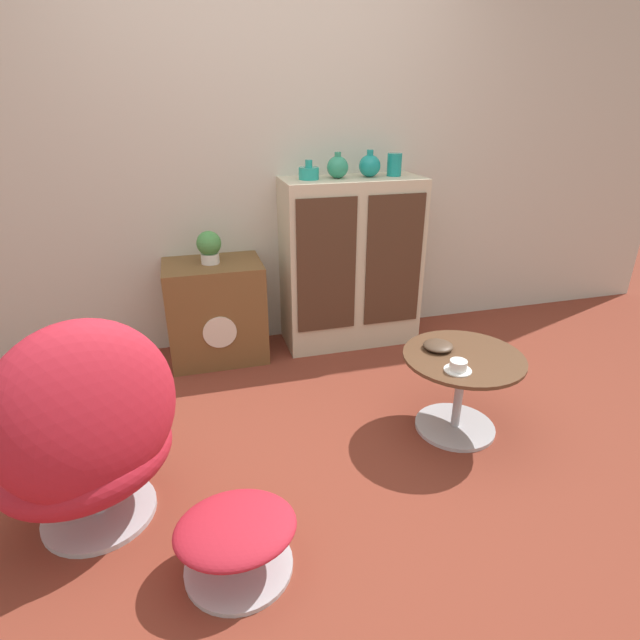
{
  "coord_description": "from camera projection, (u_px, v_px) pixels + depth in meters",
  "views": [
    {
      "loc": [
        -0.55,
        -1.8,
        1.58
      ],
      "look_at": [
        0.07,
        0.44,
        0.55
      ],
      "focal_mm": 28.0,
      "sensor_mm": 36.0,
      "label": 1
    }
  ],
  "objects": [
    {
      "name": "ottoman",
      "position": [
        236.0,
        535.0,
        1.78
      ],
      "size": [
        0.44,
        0.4,
        0.24
      ],
      "color": "#B7B7BC",
      "rests_on": "ground_plane"
    },
    {
      "name": "teacup",
      "position": [
        458.0,
        367.0,
        2.3
      ],
      "size": [
        0.13,
        0.13,
        0.05
      ],
      "color": "white",
      "rests_on": "coffee_table"
    },
    {
      "name": "vase_inner_left",
      "position": [
        338.0,
        167.0,
        3.1
      ],
      "size": [
        0.13,
        0.13,
        0.16
      ],
      "color": "#2D8E6B",
      "rests_on": "sideboard"
    },
    {
      "name": "wall_back",
      "position": [
        264.0,
        148.0,
        3.15
      ],
      "size": [
        6.4,
        0.06,
        2.6
      ],
      "color": "beige",
      "rests_on": "ground_plane"
    },
    {
      "name": "ground_plane",
      "position": [
        330.0,
        464.0,
        2.36
      ],
      "size": [
        12.0,
        12.0,
        0.0
      ],
      "primitive_type": "plane",
      "color": "brown"
    },
    {
      "name": "potted_plant",
      "position": [
        209.0,
        246.0,
        3.06
      ],
      "size": [
        0.15,
        0.15,
        0.2
      ],
      "color": "silver",
      "rests_on": "tv_console"
    },
    {
      "name": "bowl",
      "position": [
        438.0,
        346.0,
        2.51
      ],
      "size": [
        0.15,
        0.15,
        0.04
      ],
      "color": "#4C3828",
      "rests_on": "coffee_table"
    },
    {
      "name": "vase_leftmost",
      "position": [
        309.0,
        173.0,
        3.07
      ],
      "size": [
        0.13,
        0.13,
        0.12
      ],
      "color": "teal",
      "rests_on": "sideboard"
    },
    {
      "name": "tv_console",
      "position": [
        216.0,
        311.0,
        3.23
      ],
      "size": [
        0.61,
        0.44,
        0.65
      ],
      "color": "brown",
      "rests_on": "ground_plane"
    },
    {
      "name": "vase_rightmost",
      "position": [
        394.0,
        165.0,
        3.19
      ],
      "size": [
        0.09,
        0.09,
        0.14
      ],
      "color": "teal",
      "rests_on": "sideboard"
    },
    {
      "name": "coffee_table",
      "position": [
        460.0,
        383.0,
        2.51
      ],
      "size": [
        0.6,
        0.6,
        0.43
      ],
      "color": "#B7B7BC",
      "rests_on": "ground_plane"
    },
    {
      "name": "vase_inner_right",
      "position": [
        370.0,
        166.0,
        3.15
      ],
      "size": [
        0.14,
        0.14,
        0.17
      ],
      "color": "teal",
      "rests_on": "sideboard"
    },
    {
      "name": "egg_chair",
      "position": [
        87.0,
        436.0,
        1.86
      ],
      "size": [
        0.88,
        0.86,
        0.92
      ],
      "color": "#B7B7BC",
      "rests_on": "ground_plane"
    },
    {
      "name": "sideboard",
      "position": [
        351.0,
        263.0,
        3.38
      ],
      "size": [
        0.91,
        0.4,
        1.13
      ],
      "color": "beige",
      "rests_on": "ground_plane"
    }
  ]
}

